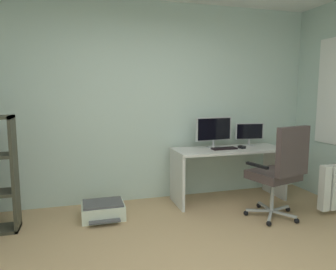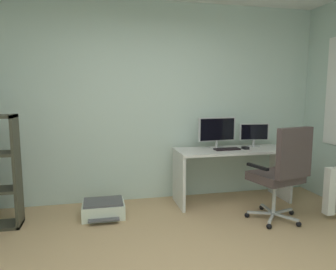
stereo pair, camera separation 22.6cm
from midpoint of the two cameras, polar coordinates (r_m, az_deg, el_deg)
wall_back at (r=4.27m, az=-7.34°, el=5.85°), size 5.08×0.10×2.68m
desk at (r=4.33m, az=9.59°, el=-4.87°), size 1.52×0.57×0.73m
monitor_main at (r=4.29m, az=6.89°, el=0.89°), size 0.54×0.18×0.42m
monitor_secondary at (r=4.54m, az=13.31°, el=0.40°), size 0.41×0.18×0.32m
keyboard at (r=4.21m, az=8.77°, el=-2.46°), size 0.34×0.14×0.02m
computer_mouse at (r=4.32m, az=11.94°, el=-2.20°), size 0.08×0.11×0.03m
office_chair at (r=3.78m, az=18.36°, el=-5.78°), size 0.65×0.67×1.11m
printer at (r=3.89m, az=-13.51°, el=-13.31°), size 0.50×0.46×0.19m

